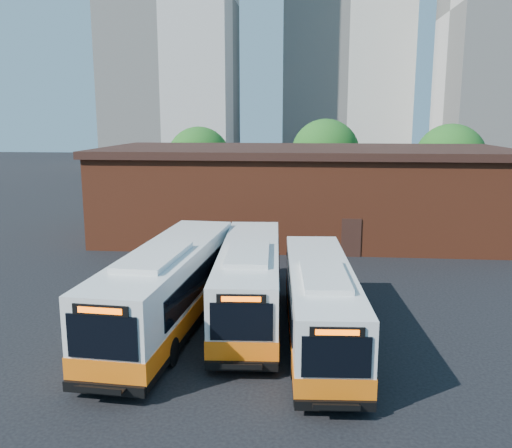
# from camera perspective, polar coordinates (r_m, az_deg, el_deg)

# --- Properties ---
(ground) EXTENTS (220.00, 220.00, 0.00)m
(ground) POSITION_cam_1_polar(r_m,az_deg,el_deg) (20.79, 4.53, -13.01)
(ground) COLOR black
(bus_west) EXTENTS (3.55, 12.95, 3.49)m
(bus_west) POSITION_cam_1_polar(r_m,az_deg,el_deg) (22.53, -9.19, -6.86)
(bus_west) COLOR silver
(bus_west) RESTS_ON ground
(bus_midwest) EXTENTS (3.10, 12.05, 3.25)m
(bus_midwest) POSITION_cam_1_polar(r_m,az_deg,el_deg) (23.48, -0.65, -6.25)
(bus_midwest) COLOR silver
(bus_midwest) RESTS_ON ground
(bus_mideast) EXTENTS (3.00, 11.54, 3.11)m
(bus_mideast) POSITION_cam_1_polar(r_m,az_deg,el_deg) (21.07, 6.77, -8.58)
(bus_mideast) COLOR silver
(bus_mideast) RESTS_ON ground
(transit_worker) EXTENTS (0.50, 0.74, 2.00)m
(transit_worker) POSITION_cam_1_polar(r_m,az_deg,el_deg) (19.42, 8.73, -11.69)
(transit_worker) COLOR #121835
(transit_worker) RESTS_ON ground
(depot_building) EXTENTS (28.60, 12.60, 6.40)m
(depot_building) POSITION_cam_1_polar(r_m,az_deg,el_deg) (39.32, 5.02, 3.47)
(depot_building) COLOR brown
(depot_building) RESTS_ON ground
(tree_west) EXTENTS (6.00, 6.00, 7.65)m
(tree_west) POSITION_cam_1_polar(r_m,az_deg,el_deg) (52.11, -6.02, 6.88)
(tree_west) COLOR #382314
(tree_west) RESTS_ON ground
(tree_mid) EXTENTS (6.56, 6.56, 8.36)m
(tree_mid) POSITION_cam_1_polar(r_m,az_deg,el_deg) (53.11, 7.31, 7.40)
(tree_mid) COLOR #382314
(tree_mid) RESTS_ON ground
(tree_east) EXTENTS (6.24, 6.24, 7.96)m
(tree_east) POSITION_cam_1_polar(r_m,az_deg,el_deg) (51.73, 19.77, 6.46)
(tree_east) COLOR #382314
(tree_east) RESTS_ON ground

